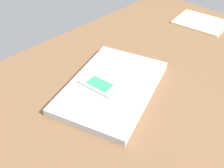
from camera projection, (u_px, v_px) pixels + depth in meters
desk_surface at (144, 86)px, 75.55cm from camera, size 120.00×80.00×3.00cm
laptop_closed at (112, 87)px, 71.32cm from camera, size 38.44×31.80×2.10cm
cell_phone_on_laptop at (100, 85)px, 69.36cm from camera, size 6.51×11.64×1.08cm
notepad at (201, 22)px, 102.98cm from camera, size 17.39×20.94×0.80cm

